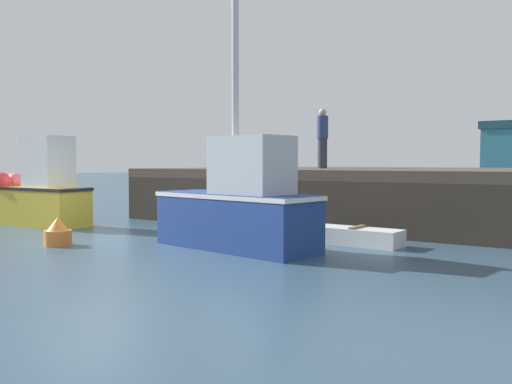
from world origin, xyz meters
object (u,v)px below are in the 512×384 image
Objects in this scene: rowboat at (357,236)px; dockworker at (322,138)px; fishing_boat_near_left at (40,192)px; mooring_buoy_foreground at (58,233)px; fishing_boat_near_right at (239,205)px.

rowboat is 6.08m from dockworker.
fishing_boat_near_left is at bearing -170.45° from rowboat.
dockworker is at bearing 77.42° from mooring_buoy_foreground.
rowboat is at bearing 46.95° from fishing_boat_near_right.
rowboat is 3.21× the size of mooring_buoy_foreground.
fishing_boat_near_right reaches higher than mooring_buoy_foreground.
fishing_boat_near_left is at bearing -130.38° from dockworker.
dockworker is (-1.49, 6.48, 1.54)m from fishing_boat_near_right.
fishing_boat_near_left is 5.50× the size of mooring_buoy_foreground.
fishing_boat_near_right is 2.87× the size of rowboat.
dockworker is 3.18× the size of mooring_buoy_foreground.
fishing_boat_near_left is at bearing 176.88° from fishing_boat_near_right.
mooring_buoy_foreground is (-1.81, -8.09, -2.13)m from dockworker.
fishing_boat_near_right is at bearing -133.05° from rowboat.
fishing_boat_near_left is 8.17m from dockworker.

